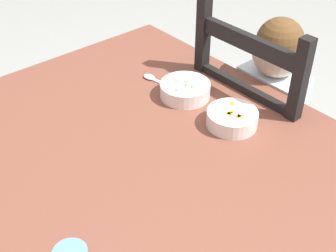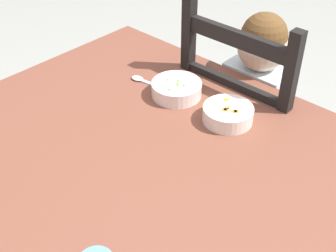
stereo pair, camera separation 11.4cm
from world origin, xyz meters
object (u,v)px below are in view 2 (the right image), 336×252
Objects in this scene: bowl_of_carrots at (228,114)px; dining_chair at (247,136)px; child_figure at (251,101)px; bowl_of_peas at (177,89)px; dining_table at (158,186)px; spoon at (142,80)px.

dining_chair is at bearing 108.57° from bowl_of_carrots.
child_figure reaches higher than bowl_of_carrots.
dining_table is at bearing -57.38° from bowl_of_peas.
bowl_of_peas is 0.14m from spoon.
bowl_of_peas reaches higher than spoon.
bowl_of_peas is (-0.10, -0.29, 0.30)m from dining_chair.
dining_chair reaches higher than child_figure.
dining_chair reaches higher than bowl_of_carrots.
bowl_of_carrots is (0.10, -0.29, 0.14)m from child_figure.
bowl_of_carrots is at bearing -71.43° from dining_chair.
bowl_of_peas is at bearing 5.81° from spoon.
spoon is (-0.14, -0.01, -0.02)m from bowl_of_peas.
dining_table is at bearing -96.30° from bowl_of_carrots.
dining_table is at bearing -82.91° from dining_chair.
dining_table is 0.56m from child_figure.
child_figure is 6.42× the size of bowl_of_carrots.
spoon is at bearing -177.61° from bowl_of_carrots.
bowl_of_peas is 1.07× the size of bowl_of_carrots.
dining_chair is (-0.07, 0.56, -0.19)m from dining_table.
dining_table is 0.59m from dining_chair.
dining_chair is at bearing 97.09° from dining_table.
child_figure is 5.99× the size of bowl_of_peas.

